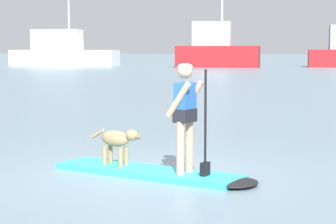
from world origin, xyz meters
name	(u,v)px	position (x,y,z in m)	size (l,w,h in m)	color
ground_plane	(148,175)	(0.00, 0.00, 0.00)	(400.00, 400.00, 0.00)	slate
paddleboard	(160,173)	(0.22, -0.05, 0.05)	(3.50, 1.54, 0.10)	#33B2BF
person_paddler	(186,110)	(0.68, -0.17, 1.05)	(0.66, 0.56, 1.66)	tan
dog	(118,140)	(-0.56, 0.14, 0.51)	(0.98, 0.35, 0.60)	#997A51
moored_boat_far_port	(62,52)	(-31.98, 57.88, 1.53)	(12.55, 4.75, 11.93)	white
moored_boat_far_starboard	(216,50)	(-13.23, 55.61, 1.77)	(8.70, 3.55, 12.38)	maroon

